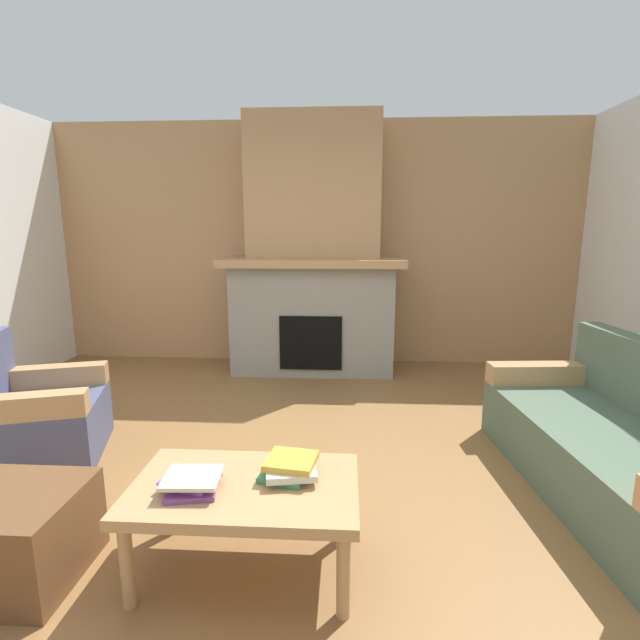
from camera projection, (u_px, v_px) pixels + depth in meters
ground at (281, 502)px, 2.65m from camera, size 9.00×9.00×0.00m
wall_back_wood_panel at (316, 245)px, 5.33m from camera, size 6.00×0.12×2.70m
fireplace at (313, 264)px, 5.00m from camera, size 1.90×0.82×2.70m
couch at (623, 448)px, 2.69m from camera, size 0.99×1.86×0.85m
armchair at (32, 416)px, 3.12m from camera, size 0.95×0.95×0.85m
coffee_table at (245, 494)px, 2.06m from camera, size 1.00×0.60×0.43m
ottoman at (19, 536)px, 2.05m from camera, size 0.52×0.52×0.40m
book_stack_near_edge at (192, 482)px, 2.00m from camera, size 0.27×0.26×0.07m
book_stack_center at (289, 468)px, 2.09m from camera, size 0.28×0.26×0.09m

